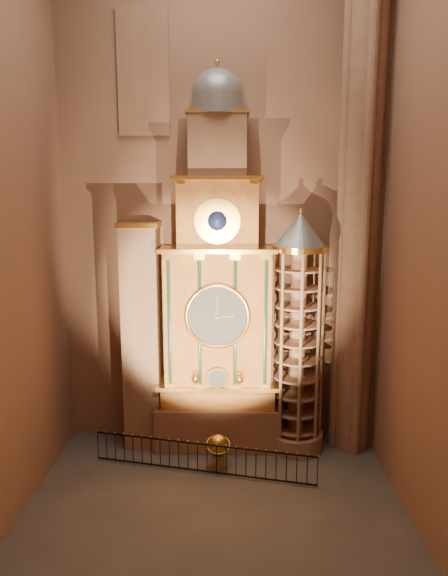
{
  "coord_description": "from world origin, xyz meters",
  "views": [
    {
      "loc": [
        0.58,
        -17.15,
        11.28
      ],
      "look_at": [
        0.29,
        3.0,
        7.69
      ],
      "focal_mm": 32.0,
      "sensor_mm": 36.0,
      "label": 1
    }
  ],
  "objects_px": {
    "iron_railing": "(202,458)",
    "astronomical_clock": "(218,303)",
    "celestial_globe": "(218,448)",
    "portrait_tower": "(142,336)",
    "stair_turret": "(297,336)"
  },
  "relations": [
    {
      "from": "celestial_globe",
      "to": "iron_railing",
      "type": "xyz_separation_m",
      "value": [
        -0.65,
        -0.41,
        -0.21
      ]
    },
    {
      "from": "iron_railing",
      "to": "astronomical_clock",
      "type": "bearing_deg",
      "value": 76.99
    },
    {
      "from": "celestial_globe",
      "to": "iron_railing",
      "type": "distance_m",
      "value": 0.8
    },
    {
      "from": "astronomical_clock",
      "to": "stair_turret",
      "type": "xyz_separation_m",
      "value": [
        3.5,
        -0.26,
        -1.41
      ]
    },
    {
      "from": "portrait_tower",
      "to": "iron_railing",
      "type": "distance_m",
      "value": 5.88
    },
    {
      "from": "astronomical_clock",
      "to": "celestial_globe",
      "type": "relative_size",
      "value": 11.15
    },
    {
      "from": "celestial_globe",
      "to": "iron_railing",
      "type": "height_order",
      "value": "celestial_globe"
    },
    {
      "from": "celestial_globe",
      "to": "iron_railing",
      "type": "bearing_deg",
      "value": -147.51
    },
    {
      "from": "portrait_tower",
      "to": "iron_railing",
      "type": "xyz_separation_m",
      "value": [
        2.8,
        -2.6,
        -4.46
      ]
    },
    {
      "from": "astronomical_clock",
      "to": "celestial_globe",
      "type": "bearing_deg",
      "value": -88.53
    },
    {
      "from": "stair_turret",
      "to": "iron_railing",
      "type": "relative_size",
      "value": 1.18
    },
    {
      "from": "stair_turret",
      "to": "celestial_globe",
      "type": "relative_size",
      "value": 7.21
    },
    {
      "from": "stair_turret",
      "to": "astronomical_clock",
      "type": "bearing_deg",
      "value": 175.7
    },
    {
      "from": "portrait_tower",
      "to": "astronomical_clock",
      "type": "bearing_deg",
      "value": -0.29
    },
    {
      "from": "celestial_globe",
      "to": "iron_railing",
      "type": "relative_size",
      "value": 0.16
    }
  ]
}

